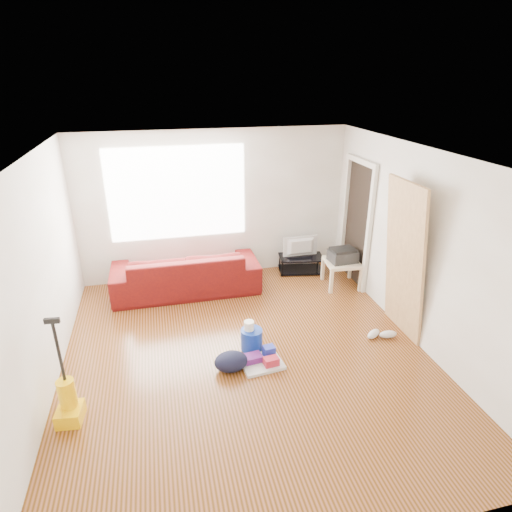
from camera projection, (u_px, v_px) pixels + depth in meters
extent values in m
cube|color=#4A2A06|center=(247.00, 355.00, 5.43)|extent=(4.50, 5.00, 0.01)
cube|color=white|center=(245.00, 157.00, 4.44)|extent=(4.50, 5.00, 0.01)
cube|color=beige|center=(215.00, 206.00, 7.16)|extent=(4.50, 0.01, 2.50)
cube|color=beige|center=(329.00, 427.00, 2.70)|extent=(4.50, 0.01, 2.50)
cube|color=beige|center=(35.00, 287.00, 4.45)|extent=(0.01, 5.00, 2.50)
cube|color=beige|center=(420.00, 249.00, 5.41)|extent=(0.01, 5.00, 2.50)
cube|color=white|center=(177.00, 194.00, 6.92)|extent=(2.20, 0.01, 1.50)
cube|color=silver|center=(369.00, 234.00, 6.62)|extent=(0.06, 0.08, 2.00)
cube|color=silver|center=(344.00, 217.00, 7.42)|extent=(0.06, 0.08, 2.00)
cube|color=silver|center=(362.00, 161.00, 6.61)|extent=(0.06, 0.98, 0.08)
cube|color=black|center=(358.00, 225.00, 7.03)|extent=(0.01, 0.86, 1.98)
imported|color=#410A0D|center=(187.00, 290.00, 7.04)|extent=(2.34, 0.91, 0.68)
cube|color=black|center=(300.00, 269.00, 7.71)|extent=(0.83, 0.56, 0.03)
cube|color=black|center=(301.00, 257.00, 7.61)|extent=(0.83, 0.56, 0.03)
cylinder|color=black|center=(282.00, 269.00, 7.47)|extent=(0.03, 0.03, 0.29)
cylinder|color=black|center=(280.00, 260.00, 7.82)|extent=(0.03, 0.03, 0.29)
cylinder|color=black|center=(322.00, 268.00, 7.51)|extent=(0.03, 0.03, 0.29)
cylinder|color=black|center=(318.00, 259.00, 7.86)|extent=(0.03, 0.03, 0.29)
imported|color=black|center=(301.00, 247.00, 7.54)|extent=(0.63, 0.08, 0.36)
cube|color=beige|center=(342.00, 262.00, 7.05)|extent=(0.59, 0.59, 0.05)
cube|color=beige|center=(331.00, 282.00, 6.89)|extent=(0.05, 0.05, 0.39)
cube|color=beige|center=(323.00, 269.00, 7.33)|extent=(0.05, 0.05, 0.39)
cube|color=beige|center=(360.00, 280.00, 6.95)|extent=(0.05, 0.05, 0.39)
cube|color=beige|center=(350.00, 268.00, 7.40)|extent=(0.05, 0.05, 0.39)
cube|color=#262626|center=(343.00, 256.00, 7.01)|extent=(0.45, 0.35, 0.18)
cube|color=black|center=(343.00, 250.00, 6.96)|extent=(0.40, 0.31, 0.04)
cylinder|color=#102F99|center=(252.00, 348.00, 5.57)|extent=(0.35, 0.35, 0.28)
cylinder|color=white|center=(249.00, 335.00, 5.50)|extent=(0.13, 0.13, 0.12)
cube|color=silver|center=(262.00, 363.00, 5.25)|extent=(0.54, 0.46, 0.04)
cube|color=#B12135|center=(271.00, 361.00, 5.17)|extent=(0.19, 0.14, 0.10)
cube|color=#5A1A6B|center=(253.00, 358.00, 5.25)|extent=(0.24, 0.18, 0.08)
cube|color=#2531B8|center=(269.00, 351.00, 5.33)|extent=(0.15, 0.14, 0.14)
ellipsoid|color=black|center=(231.00, 369.00, 5.18)|extent=(0.42, 0.35, 0.22)
ellipsoid|color=silver|center=(374.00, 334.00, 5.78)|extent=(0.27, 0.22, 0.10)
ellipsoid|color=silver|center=(388.00, 334.00, 5.77)|extent=(0.25, 0.12, 0.10)
cube|color=#FEBF04|center=(70.00, 414.00, 4.39)|extent=(0.28, 0.31, 0.16)
cylinder|color=#FEBF04|center=(67.00, 393.00, 4.34)|extent=(0.18, 0.18, 0.31)
cylinder|color=black|center=(59.00, 352.00, 4.17)|extent=(0.03, 0.03, 0.66)
cube|color=black|center=(52.00, 321.00, 4.03)|extent=(0.14, 0.05, 0.05)
cube|color=#A07445|center=(394.00, 330.00, 5.97)|extent=(0.26, 0.85, 2.11)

